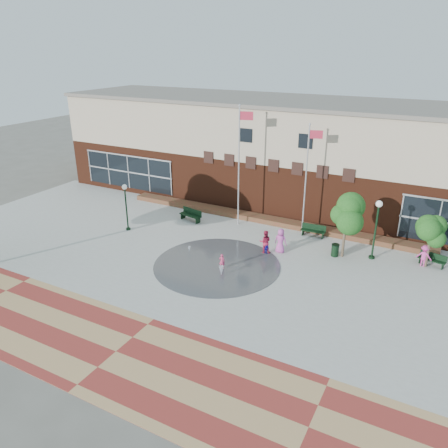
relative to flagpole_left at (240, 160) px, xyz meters
The scene contains 23 objects.
ground 11.59m from the flagpole_left, 79.40° to the right, with size 120.00×120.00×0.00m, color #666056.
plaza_concrete 8.32m from the flagpole_left, 72.82° to the right, with size 46.00×18.00×0.01m, color #A8A8A0.
paver_band 18.03m from the flagpole_left, 83.69° to the right, with size 46.00×6.00×0.01m, color maroon.
splash_pad 9.08m from the flagpole_left, 75.11° to the right, with size 8.40×8.40×0.01m, color #383A3D.
library_building 7.63m from the flagpole_left, 75.56° to the left, with size 44.40×10.40×9.20m.
flower_bed 5.83m from the flagpole_left, 37.95° to the left, with size 26.00×1.20×0.40m, color maroon.
flagpole_left is the anchor object (origin of this frame).
flagpole_right 5.28m from the flagpole_left, ahead, with size 1.02×0.33×8.46m.
lamp_left 9.35m from the flagpole_left, 144.42° to the right, with size 0.40×0.40×3.74m.
lamp_right 11.18m from the flagpole_left, ahead, with size 0.44×0.44×4.19m.
bench_left 6.41m from the flagpole_left, 162.20° to the right, with size 2.11×0.96×1.03m.
bench_mid 7.89m from the flagpole_left, ahead, with size 1.88×0.62×0.93m.
bench_right 15.32m from the flagpole_left, ahead, with size 1.77×0.86×0.86m.
trash_can 9.96m from the flagpole_left, 14.06° to the right, with size 0.54×0.54×0.89m.
tree_mid 9.36m from the flagpole_left, 12.28° to the right, with size 2.61×2.61×4.40m.
tree_small_right 14.42m from the flagpole_left, ahead, with size 2.02×2.02×3.46m.
water_jet_a 10.20m from the flagpole_left, 71.09° to the right, with size 0.33×0.33×0.64m, color white.
water_jet_b 8.31m from the flagpole_left, 96.80° to the right, with size 0.20×0.20×0.44m, color white.
child_splash 9.14m from the flagpole_left, 71.88° to the right, with size 0.39×0.26×1.07m, color #C83863.
adult_red 7.13m from the flagpole_left, 44.53° to the right, with size 0.82×0.64×1.68m, color #AE2243.
adult_pink 7.37m from the flagpole_left, 34.21° to the right, with size 0.86×0.56×1.77m, color #C54BA7.
child_blue 7.54m from the flagpole_left, 44.46° to the right, with size 0.53×0.22×0.90m, color #1E159F.
person_bench 14.71m from the flagpole_left, ahead, with size 0.96×0.55×1.49m, color #DB3E9B.
Camera 1 is at (12.49, -19.52, 13.55)m, focal length 35.00 mm.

